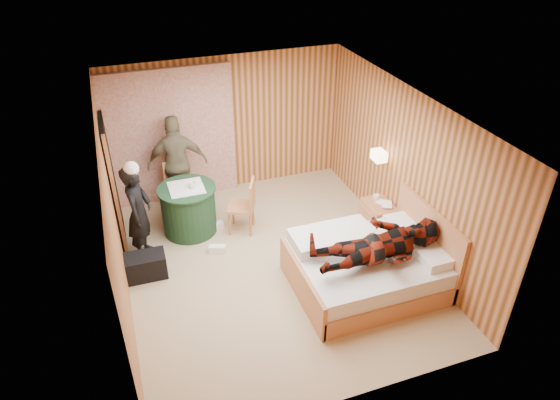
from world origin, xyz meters
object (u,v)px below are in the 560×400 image
object	(u,v)px
bed	(367,266)
man_on_bed	(382,237)
duffel_bag	(143,266)
woman_standing	(139,213)
round_table	(189,209)
chair_near	(246,203)
man_at_table	(178,163)
wall_lamp	(379,156)
nightstand	(378,218)
chair_far	(178,182)

from	to	relation	value
bed	man_on_bed	world-z (taller)	man_on_bed
duffel_bag	woman_standing	bearing A→B (deg)	82.96
bed	duffel_bag	size ratio (longest dim) A/B	3.07
round_table	bed	bearing A→B (deg)	-45.46
duffel_bag	man_on_bed	size ratio (longest dim) A/B	0.37
chair_near	man_at_table	bearing A→B (deg)	-116.72
wall_lamp	duffel_bag	bearing A→B (deg)	-178.62
round_table	chair_near	world-z (taller)	chair_near
chair_near	woman_standing	size ratio (longest dim) A/B	0.60
wall_lamp	man_at_table	world-z (taller)	man_at_table
nightstand	man_at_table	bearing A→B (deg)	146.83
woman_standing	nightstand	bearing A→B (deg)	-80.16
wall_lamp	man_at_table	bearing A→B (deg)	150.83
man_at_table	bed	bearing A→B (deg)	131.84
round_table	chair_near	distance (m)	0.94
man_on_bed	chair_far	bearing A→B (deg)	125.00
bed	nightstand	size ratio (longest dim) A/B	3.42
chair_near	man_on_bed	size ratio (longest dim) A/B	0.52
wall_lamp	bed	world-z (taller)	wall_lamp
chair_far	woman_standing	size ratio (longest dim) A/B	0.61
nightstand	chair_far	world-z (taller)	chair_far
bed	duffel_bag	bearing A→B (deg)	157.85
man_on_bed	chair_near	bearing A→B (deg)	121.29
chair_near	woman_standing	bearing A→B (deg)	-62.20
round_table	man_on_bed	size ratio (longest dim) A/B	0.53
man_at_table	nightstand	bearing A→B (deg)	152.82
chair_near	duffel_bag	size ratio (longest dim) A/B	1.42
wall_lamp	duffel_bag	size ratio (longest dim) A/B	0.40
woman_standing	wall_lamp	bearing A→B (deg)	-76.25
nightstand	man_on_bed	world-z (taller)	man_on_bed
man_on_bed	bed	bearing A→B (deg)	96.30
bed	duffel_bag	world-z (taller)	bed
duffel_bag	woman_standing	distance (m)	0.79
bed	man_at_table	world-z (taller)	man_at_table
duffel_bag	bed	bearing A→B (deg)	-20.84
bed	chair_far	distance (m)	3.60
wall_lamp	nightstand	distance (m)	1.04
nightstand	woman_standing	bearing A→B (deg)	169.34
round_table	chair_near	xyz separation A→B (m)	(0.88, -0.30, 0.12)
man_on_bed	wall_lamp	bearing A→B (deg)	63.19
chair_near	round_table	bearing A→B (deg)	-84.92
wall_lamp	man_on_bed	size ratio (longest dim) A/B	0.15
chair_far	chair_near	xyz separation A→B (m)	(0.91, -1.03, -0.00)
round_table	duffel_bag	world-z (taller)	round_table
bed	round_table	size ratio (longest dim) A/B	2.15
woman_standing	man_on_bed	bearing A→B (deg)	-103.45
nightstand	duffel_bag	bearing A→B (deg)	177.56
bed	man_on_bed	bearing A→B (deg)	-83.70
nightstand	chair_near	world-z (taller)	chair_near
round_table	man_on_bed	distance (m)	3.25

